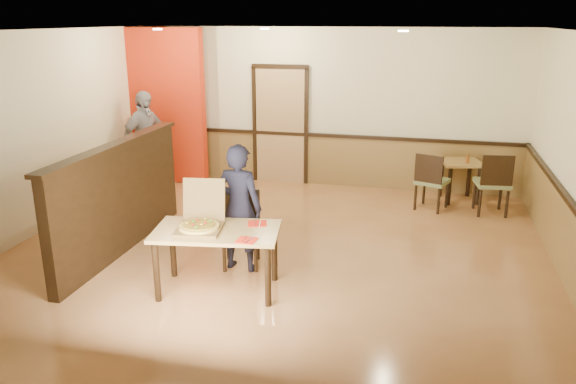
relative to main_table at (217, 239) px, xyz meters
name	(u,v)px	position (x,y,z in m)	size (l,w,h in m)	color
floor	(273,258)	(0.37, 0.99, -0.62)	(7.00, 7.00, 0.00)	tan
ceiling	(271,31)	(0.37, 0.99, 2.18)	(7.00, 7.00, 0.00)	black
wall_back	(324,108)	(0.37, 4.49, 0.78)	(7.00, 7.00, 0.00)	#F3EEBE
wall_left	(22,138)	(-3.13, 0.99, 0.78)	(7.00, 7.00, 0.00)	#F3EEBE
wainscot_back	(323,160)	(0.37, 4.46, -0.17)	(7.00, 0.04, 0.90)	olive
chair_rail_back	(323,135)	(0.37, 4.44, 0.30)	(7.00, 0.06, 0.06)	black
wainscot_right	(573,252)	(3.84, 0.99, -0.17)	(0.04, 7.00, 0.90)	olive
back_door	(280,126)	(-0.43, 4.45, 0.43)	(0.90, 0.06, 2.10)	tan
booth_partition	(119,197)	(-1.63, 0.79, 0.11)	(0.20, 3.10, 1.44)	black
red_accent_panel	(163,107)	(-2.53, 3.99, 0.78)	(1.60, 0.20, 2.78)	red
spot_a	(158,29)	(-1.93, 2.79, 2.16)	(0.14, 0.14, 0.02)	#FFE8B2
spot_b	(265,29)	(-0.43, 3.49, 2.16)	(0.14, 0.14, 0.02)	#FFE8B2
spot_c	(403,31)	(1.77, 2.49, 2.16)	(0.14, 0.14, 0.02)	#FFE8B2
main_table	(217,239)	(0.00, 0.00, 0.00)	(1.47, 0.98, 0.73)	tan
diner_chair	(242,225)	(0.03, 0.77, -0.12)	(0.55, 0.55, 0.93)	olive
side_chair_left	(431,179)	(2.29, 3.42, -0.12)	(0.59, 0.59, 0.93)	olive
side_chair_right	(494,181)	(3.23, 3.41, -0.08)	(0.55, 0.55, 0.99)	olive
side_table	(460,171)	(2.77, 4.04, -0.11)	(0.78, 0.78, 0.68)	tan
diner	(239,208)	(0.06, 0.62, 0.16)	(0.57, 0.37, 1.56)	black
passerby	(145,141)	(-2.63, 3.43, 0.25)	(1.03, 0.43, 1.75)	#93929A
pizza_box	(200,223)	(-0.18, -0.03, 0.17)	(0.56, 0.63, 0.50)	brown
pizza	(199,226)	(-0.17, -0.08, 0.16)	(0.44, 0.44, 0.03)	gold
napkin_near	(247,240)	(0.42, -0.22, 0.11)	(0.21, 0.21, 0.01)	red
napkin_far	(257,223)	(0.38, 0.28, 0.11)	(0.27, 0.27, 0.01)	red
condiment	(467,159)	(2.85, 3.91, 0.13)	(0.06, 0.06, 0.14)	brown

